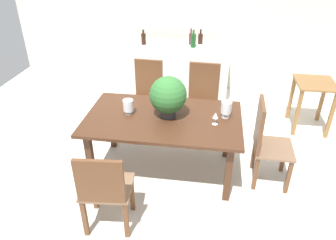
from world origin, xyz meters
name	(u,v)px	position (x,y,z in m)	size (l,w,h in m)	color
ground_plane	(164,166)	(0.00, 0.00, 0.00)	(7.04, 7.04, 0.00)	silver
back_wall	(187,16)	(0.00, 2.60, 1.30)	(6.40, 0.10, 2.60)	beige
dining_table	(163,124)	(0.00, -0.07, 0.67)	(1.78, 1.06, 0.76)	#422616
chair_near_left	(104,189)	(-0.39, -1.08, 0.53)	(0.51, 0.48, 0.93)	brown
chair_far_right	(203,96)	(0.40, 0.95, 0.57)	(0.48, 0.44, 1.03)	brown
chair_foot_end	(266,139)	(1.17, -0.06, 0.57)	(0.45, 0.49, 1.02)	brown
chair_far_left	(148,92)	(-0.40, 0.95, 0.57)	(0.46, 0.45, 1.03)	brown
flower_centerpiece	(168,96)	(0.05, -0.04, 1.02)	(0.42, 0.42, 0.48)	#333338
crystal_vase_left	(128,106)	(-0.41, -0.05, 0.86)	(0.12, 0.12, 0.18)	silver
crystal_vase_center_near	(226,108)	(0.70, 0.04, 0.88)	(0.12, 0.12, 0.20)	silver
wine_glass	(215,116)	(0.59, -0.14, 0.86)	(0.06, 0.06, 0.15)	silver
kitchen_counter	(173,71)	(-0.17, 2.01, 0.49)	(1.88, 0.56, 0.99)	silver
wine_bottle_amber	(144,39)	(-0.64, 1.87, 1.08)	(0.08, 0.08, 0.24)	black
wine_bottle_clear	(200,38)	(0.28, 2.05, 1.08)	(0.08, 0.08, 0.24)	black
wine_bottle_tall	(193,40)	(0.17, 1.84, 1.10)	(0.08, 0.08, 0.28)	#194C1E
wine_bottle_dark	(191,38)	(0.12, 1.99, 1.08)	(0.06, 0.06, 0.26)	#511E28
side_table	(313,94)	(1.98, 1.27, 0.55)	(0.54, 0.58, 0.74)	brown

